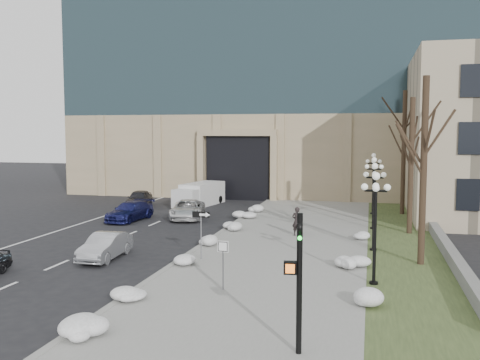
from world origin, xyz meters
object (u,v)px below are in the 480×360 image
Objects in this scene: car_b at (105,246)px; lamppost_b at (374,195)px; lamppost_d at (373,175)px; car_d at (188,209)px; car_e at (139,199)px; traffic_signal at (298,287)px; car_c at (130,211)px; box_truck at (199,195)px; lamppost_a at (375,213)px; pedestrian at (297,221)px; one_way_sign at (204,220)px; lamppost_c at (374,183)px; keep_sign at (223,255)px.

lamppost_b reaches higher than car_b.
car_d is at bearing -159.40° from lamppost_d.
traffic_signal reaches higher than car_e.
lamppost_b reaches higher than car_d.
car_d is (3.79, 1.76, 0.02)m from car_c.
box_truck is 31.85m from traffic_signal.
car_d is 19.80m from lamppost_a.
lamppost_b is (14.63, -15.05, 2.15)m from box_truck.
car_c is 0.97× the size of lamppost_a.
car_c is 18.31m from lamppost_b.
lamppost_a reaches higher than pedestrian.
box_truck is (-1.38, 7.03, 0.24)m from car_d.
car_c is at bearing -95.06° from box_truck.
car_d is at bearing 148.82° from lamppost_b.
one_way_sign reaches higher than pedestrian.
lamppost_b is (4.47, -2.91, 2.07)m from pedestrian.
lamppost_c is (4.47, 3.59, 2.07)m from pedestrian.
car_b is 11.60m from pedestrian.
car_b is 0.83× the size of lamppost_a.
lamppost_c is at bearing 38.43° from car_b.
traffic_signal is at bearing -95.92° from lamppost_c.
lamppost_a is at bearing -60.69° from car_d.
lamppost_d is (0.00, 13.00, 0.00)m from lamppost_b.
pedestrian is 5.72m from lamppost_b.
car_b is at bearing -139.28° from lamppost_c.
car_b is 0.63× the size of box_truck.
car_d is at bearing 109.55° from traffic_signal.
lamppost_d reaches higher than car_b.
car_e is 20.44m from lamppost_c.
lamppost_b and lamppost_d have the same top height.
car_d is at bearing 88.23° from car_b.
car_c is 18.80m from keep_sign.
lamppost_c reaches higher than car_b.
pedestrian is at bearing -113.90° from lamppost_d.
one_way_sign is at bearing -127.36° from lamppost_c.
lamppost_a and lamppost_b have the same top height.
one_way_sign is at bearing -80.24° from car_d.
lamppost_a is (13.25, -14.52, 2.39)m from car_d.
lamppost_b is at bearing 17.81° from car_b.
lamppost_b is 6.50m from lamppost_c.
lamppost_c is at bearing -19.61° from car_d.
lamppost_b reaches higher than one_way_sign.
pedestrian is 17.32m from traffic_signal.
car_b is 14.19m from lamppost_b.
keep_sign is at bearing -123.56° from lamppost_b.
car_d is 7.72m from car_e.
lamppost_c is at bearing 71.80° from keep_sign.
keep_sign is at bearing -110.90° from lamppost_c.
lamppost_c is at bearing -20.05° from box_truck.
lamppost_d reaches higher than car_c.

